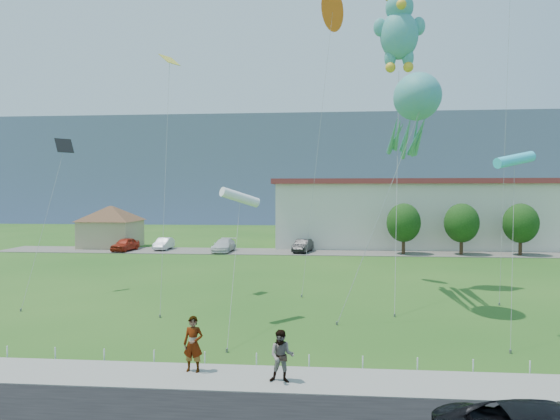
{
  "coord_description": "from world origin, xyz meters",
  "views": [
    {
      "loc": [
        1.53,
        -19.87,
        6.59
      ],
      "look_at": [
        -0.92,
        8.0,
        5.61
      ],
      "focal_mm": 32.0,
      "sensor_mm": 36.0,
      "label": 1
    }
  ],
  "objects_px": {
    "parked_car_white": "(224,245)",
    "parked_car_black": "(303,246)",
    "octopus_kite": "(413,115)",
    "pedestrian_right": "(282,356)",
    "pavilion": "(111,222)",
    "warehouse": "(523,213)",
    "pedestrian_left": "(193,344)",
    "parked_car_red": "(125,244)",
    "teddy_bear_kite": "(399,29)",
    "parked_car_silver": "(164,244)"
  },
  "relations": [
    {
      "from": "parked_car_white",
      "to": "parked_car_black",
      "type": "relative_size",
      "value": 1.14
    },
    {
      "from": "parked_car_black",
      "to": "octopus_kite",
      "type": "distance_m",
      "value": 28.51
    },
    {
      "from": "pedestrian_right",
      "to": "pavilion",
      "type": "bearing_deg",
      "value": 123.33
    },
    {
      "from": "parked_car_black",
      "to": "warehouse",
      "type": "bearing_deg",
      "value": 31.13
    },
    {
      "from": "pedestrian_left",
      "to": "parked_car_red",
      "type": "xyz_separation_m",
      "value": [
        -17.51,
        36.48,
        -0.32
      ]
    },
    {
      "from": "pedestrian_right",
      "to": "parked_car_red",
      "type": "bearing_deg",
      "value": 122.11
    },
    {
      "from": "warehouse",
      "to": "parked_car_red",
      "type": "bearing_deg",
      "value": -168.08
    },
    {
      "from": "warehouse",
      "to": "teddy_bear_kite",
      "type": "xyz_separation_m",
      "value": [
        -19.4,
        -29.1,
        13.54
      ]
    },
    {
      "from": "parked_car_silver",
      "to": "octopus_kite",
      "type": "height_order",
      "value": "octopus_kite"
    },
    {
      "from": "pedestrian_left",
      "to": "parked_car_black",
      "type": "relative_size",
      "value": 0.47
    },
    {
      "from": "octopus_kite",
      "to": "warehouse",
      "type": "bearing_deg",
      "value": 60.86
    },
    {
      "from": "warehouse",
      "to": "parked_car_silver",
      "type": "relative_size",
      "value": 15.08
    },
    {
      "from": "pavilion",
      "to": "pedestrian_right",
      "type": "bearing_deg",
      "value": -59.58
    },
    {
      "from": "pavilion",
      "to": "octopus_kite",
      "type": "height_order",
      "value": "octopus_kite"
    },
    {
      "from": "parked_car_silver",
      "to": "octopus_kite",
      "type": "relative_size",
      "value": 0.31
    },
    {
      "from": "pedestrian_left",
      "to": "octopus_kite",
      "type": "relative_size",
      "value": 0.15
    },
    {
      "from": "warehouse",
      "to": "pavilion",
      "type": "bearing_deg",
      "value": -173.16
    },
    {
      "from": "pavilion",
      "to": "parked_car_red",
      "type": "distance_m",
      "value": 5.56
    },
    {
      "from": "parked_car_white",
      "to": "octopus_kite",
      "type": "bearing_deg",
      "value": -54.68
    },
    {
      "from": "parked_car_silver",
      "to": "pedestrian_left",
      "type": "bearing_deg",
      "value": -70.41
    },
    {
      "from": "parked_car_silver",
      "to": "teddy_bear_kite",
      "type": "relative_size",
      "value": 0.2
    },
    {
      "from": "parked_car_silver",
      "to": "parked_car_black",
      "type": "xyz_separation_m",
      "value": [
        16.02,
        -1.08,
        0.03
      ]
    },
    {
      "from": "parked_car_red",
      "to": "teddy_bear_kite",
      "type": "relative_size",
      "value": 0.21
    },
    {
      "from": "parked_car_red",
      "to": "octopus_kite",
      "type": "bearing_deg",
      "value": -35.66
    },
    {
      "from": "parked_car_red",
      "to": "teddy_bear_kite",
      "type": "xyz_separation_m",
      "value": [
        27.28,
        -19.24,
        16.88
      ]
    },
    {
      "from": "parked_car_silver",
      "to": "octopus_kite",
      "type": "bearing_deg",
      "value": -48.87
    },
    {
      "from": "pedestrian_left",
      "to": "octopus_kite",
      "type": "xyz_separation_m",
      "value": [
        9.72,
        11.44,
        9.92
      ]
    },
    {
      "from": "parked_car_red",
      "to": "parked_car_white",
      "type": "relative_size",
      "value": 0.88
    },
    {
      "from": "pedestrian_left",
      "to": "teddy_bear_kite",
      "type": "height_order",
      "value": "teddy_bear_kite"
    },
    {
      "from": "warehouse",
      "to": "parked_car_white",
      "type": "relative_size",
      "value": 12.64
    },
    {
      "from": "teddy_bear_kite",
      "to": "parked_car_red",
      "type": "bearing_deg",
      "value": 144.81
    },
    {
      "from": "pavilion",
      "to": "warehouse",
      "type": "xyz_separation_m",
      "value": [
        50.0,
        6.0,
        1.1
      ]
    },
    {
      "from": "pedestrian_left",
      "to": "parked_car_red",
      "type": "distance_m",
      "value": 40.46
    },
    {
      "from": "parked_car_red",
      "to": "teddy_bear_kite",
      "type": "bearing_deg",
      "value": -28.27
    },
    {
      "from": "warehouse",
      "to": "parked_car_black",
      "type": "distance_m",
      "value": 28.53
    },
    {
      "from": "pavilion",
      "to": "parked_car_silver",
      "type": "relative_size",
      "value": 2.27
    },
    {
      "from": "warehouse",
      "to": "pedestrian_left",
      "type": "distance_m",
      "value": 54.83
    },
    {
      "from": "pedestrian_left",
      "to": "parked_car_black",
      "type": "distance_m",
      "value": 37.1
    },
    {
      "from": "pedestrian_right",
      "to": "parked_car_silver",
      "type": "distance_m",
      "value": 42.36
    },
    {
      "from": "pavilion",
      "to": "pedestrian_left",
      "type": "height_order",
      "value": "pavilion"
    },
    {
      "from": "warehouse",
      "to": "parked_car_black",
      "type": "height_order",
      "value": "warehouse"
    },
    {
      "from": "teddy_bear_kite",
      "to": "warehouse",
      "type": "bearing_deg",
      "value": 56.31
    },
    {
      "from": "warehouse",
      "to": "teddy_bear_kite",
      "type": "bearing_deg",
      "value": -123.69
    },
    {
      "from": "pedestrian_left",
      "to": "parked_car_silver",
      "type": "distance_m",
      "value": 40.46
    },
    {
      "from": "octopus_kite",
      "to": "teddy_bear_kite",
      "type": "height_order",
      "value": "teddy_bear_kite"
    },
    {
      "from": "parked_car_black",
      "to": "pavilion",
      "type": "bearing_deg",
      "value": -176.16
    },
    {
      "from": "pedestrian_left",
      "to": "octopus_kite",
      "type": "height_order",
      "value": "octopus_kite"
    },
    {
      "from": "parked_car_white",
      "to": "parked_car_black",
      "type": "bearing_deg",
      "value": 5.58
    },
    {
      "from": "pavilion",
      "to": "warehouse",
      "type": "distance_m",
      "value": 50.37
    },
    {
      "from": "pedestrian_left",
      "to": "parked_car_silver",
      "type": "height_order",
      "value": "pedestrian_left"
    }
  ]
}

